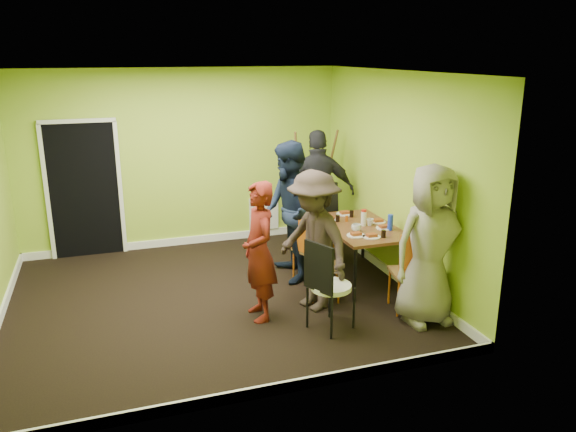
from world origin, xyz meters
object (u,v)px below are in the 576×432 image
chair_front_end (412,267)px  person_left_near (314,241)px  person_left_far (289,212)px  person_back_end (318,193)px  chair_left_far (306,244)px  chair_bentwood (327,282)px  chair_back_end (323,205)px  blue_bottle (390,222)px  easel (313,188)px  thermos (364,219)px  person_front_end (430,245)px  dining_table (360,230)px  chair_left_near (319,260)px  person_standing (259,252)px  orange_bottle (347,219)px

chair_front_end → person_left_near: size_ratio=0.60×
person_left_far → person_back_end: 1.16m
chair_left_far → chair_bentwood: 1.44m
chair_left_far → chair_back_end: (0.59, 0.87, 0.27)m
blue_bottle → easel: bearing=100.5°
thermos → person_back_end: size_ratio=0.10×
chair_back_end → person_front_end: person_front_end is taller
easel → person_back_end: 0.49m
dining_table → person_left_near: 1.17m
chair_left_near → chair_front_end: size_ratio=0.90×
easel → person_standing: (-1.57, -2.35, -0.10)m
easel → person_standing: bearing=-123.7°
dining_table → chair_back_end: size_ratio=1.34×
dining_table → person_left_far: bearing=163.8°
chair_left_near → blue_bottle: 1.13m
person_back_end → person_front_end: 2.60m
chair_bentwood → easel: size_ratio=0.57×
chair_left_near → thermos: thermos is taller
chair_back_end → easel: easel is taller
chair_bentwood → blue_bottle: 1.66m
chair_back_end → chair_front_end: (0.26, -2.19, -0.22)m
chair_left_far → person_back_end: size_ratio=0.49×
chair_bentwood → person_left_far: (0.08, 1.55, 0.37)m
orange_bottle → chair_bentwood: bearing=-121.0°
chair_left_near → orange_bottle: bearing=155.0°
chair_back_end → thermos: (0.19, -1.00, 0.05)m
chair_bentwood → person_front_end: person_front_end is taller
chair_left_far → chair_front_end: chair_front_end is taller
chair_back_end → chair_front_end: size_ratio=1.09×
thermos → person_left_far: (-0.98, 0.27, 0.11)m
dining_table → blue_bottle: (0.29, -0.29, 0.16)m
thermos → blue_bottle: blue_bottle is taller
chair_front_end → chair_bentwood: chair_bentwood is taller
blue_bottle → chair_left_far: bearing=157.5°
chair_left_far → chair_back_end: chair_back_end is taller
easel → blue_bottle: (0.36, -1.91, -0.06)m
dining_table → person_left_far: 1.01m
thermos → easel: bearing=93.9°
thermos → person_standing: (-1.68, -0.74, -0.03)m
easel → person_left_far: size_ratio=0.97×
chair_left_near → person_back_end: (0.61, 1.60, 0.44)m
dining_table → person_standing: person_standing is taller
chair_bentwood → orange_bottle: 1.80m
chair_bentwood → person_standing: size_ratio=0.65×
chair_bentwood → orange_bottle: bearing=124.4°
chair_left_far → person_left_far: size_ratio=0.49×
dining_table → blue_bottle: bearing=-45.4°
thermos → dining_table: bearing=-176.4°
dining_table → chair_front_end: bearing=-84.7°
chair_bentwood → thermos: 1.69m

